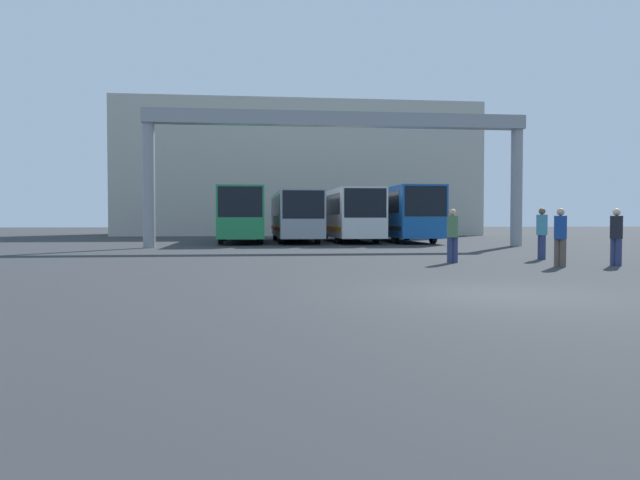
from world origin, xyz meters
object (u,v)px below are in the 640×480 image
object	(u,v)px
pedestrian_near_right	(560,236)
pedestrian_far_center	(542,232)
bus_slot_2	(348,212)
pedestrian_near_center	(616,235)
pedestrian_mid_left	(453,234)
bus_slot_1	(295,214)
bus_slot_3	(402,211)
bus_slot_0	(241,212)

from	to	relation	value
pedestrian_near_right	pedestrian_far_center	world-z (taller)	pedestrian_far_center
pedestrian_near_right	bus_slot_2	bearing A→B (deg)	146.41
pedestrian_near_center	bus_slot_2	bearing A→B (deg)	168.42
pedestrian_near_center	pedestrian_mid_left	distance (m)	4.85
bus_slot_1	bus_slot_3	distance (m)	6.72
bus_slot_0	bus_slot_3	bearing A→B (deg)	1.15
bus_slot_1	pedestrian_mid_left	xyz separation A→B (m)	(3.58, -19.66, -0.83)
bus_slot_2	pedestrian_far_center	xyz separation A→B (m)	(3.90, -17.81, -0.87)
bus_slot_1	pedestrian_far_center	xyz separation A→B (m)	(7.23, -18.39, -0.80)
bus_slot_0	pedestrian_near_center	distance (m)	23.34
pedestrian_near_center	bus_slot_3	bearing A→B (deg)	159.53
bus_slot_0	pedestrian_near_right	world-z (taller)	bus_slot_0
pedestrian_mid_left	bus_slot_2	bearing A→B (deg)	92.80
bus_slot_1	pedestrian_near_right	world-z (taller)	bus_slot_1
pedestrian_near_right	pedestrian_far_center	distance (m)	3.44
pedestrian_mid_left	pedestrian_far_center	xyz separation A→B (m)	(3.65, 1.27, 0.03)
pedestrian_near_center	pedestrian_near_right	bearing A→B (deg)	-107.21
bus_slot_2	pedestrian_near_right	bearing A→B (deg)	-82.31
bus_slot_1	bus_slot_2	world-z (taller)	bus_slot_2
pedestrian_near_right	pedestrian_mid_left	distance (m)	3.29
bus_slot_3	pedestrian_near_right	world-z (taller)	bus_slot_3
bus_slot_0	pedestrian_far_center	world-z (taller)	bus_slot_0
pedestrian_near_center	pedestrian_mid_left	size ratio (longest dim) A/B	1.00
bus_slot_0	bus_slot_3	distance (m)	10.00
bus_slot_0	bus_slot_3	world-z (taller)	bus_slot_3
pedestrian_far_center	bus_slot_3	bearing A→B (deg)	-177.81
bus_slot_3	pedestrian_mid_left	size ratio (longest dim) A/B	6.06
bus_slot_1	pedestrian_near_right	xyz separation A→B (m)	(6.18, -21.67, -0.84)
bus_slot_1	bus_slot_3	size ratio (longest dim) A/B	1.17
bus_slot_0	bus_slot_1	size ratio (longest dim) A/B	0.82
bus_slot_2	pedestrian_near_center	size ratio (longest dim) A/B	6.43
bus_slot_3	pedestrian_near_center	bearing A→B (deg)	-86.02
pedestrian_mid_left	bus_slot_3	bearing A→B (deg)	82.73
pedestrian_far_center	bus_slot_2	bearing A→B (deg)	-167.31
pedestrian_near_center	pedestrian_mid_left	xyz separation A→B (m)	(-4.52, 1.76, 0.00)
bus_slot_3	pedestrian_near_center	xyz separation A→B (m)	(1.43, -20.53, -0.99)
bus_slot_3	pedestrian_near_center	world-z (taller)	bus_slot_3
pedestrian_near_center	pedestrian_far_center	xyz separation A→B (m)	(-0.87, 3.03, 0.03)
bus_slot_0	pedestrian_near_right	bearing A→B (deg)	-65.20
pedestrian_near_right	pedestrian_far_center	xyz separation A→B (m)	(1.05, 3.27, 0.04)
bus_slot_1	pedestrian_near_center	distance (m)	22.92
bus_slot_3	pedestrian_far_center	xyz separation A→B (m)	(0.56, -17.50, -0.96)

